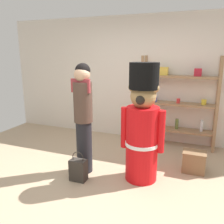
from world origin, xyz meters
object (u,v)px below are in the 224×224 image
person_shopper (83,114)px  display_crate (194,162)px  teddy_bear_guard (142,127)px  merchandise_shelf (178,102)px  shopping_bag (78,170)px

person_shopper → display_crate: person_shopper is taller
teddy_bear_guard → person_shopper: teddy_bear_guard is taller
display_crate → teddy_bear_guard: bearing=-145.3°
teddy_bear_guard → display_crate: 1.10m
merchandise_shelf → person_shopper: 2.06m
teddy_bear_guard → display_crate: (0.73, 0.50, -0.65)m
shopping_bag → merchandise_shelf: bearing=59.1°
display_crate → merchandise_shelf: bearing=110.7°
teddy_bear_guard → shopping_bag: size_ratio=3.80×
merchandise_shelf → teddy_bear_guard: bearing=-101.6°
person_shopper → display_crate: size_ratio=4.80×
shopping_bag → display_crate: size_ratio=1.28×
merchandise_shelf → shopping_bag: size_ratio=3.97×
person_shopper → merchandise_shelf: bearing=53.9°
display_crate → shopping_bag: bearing=-150.6°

